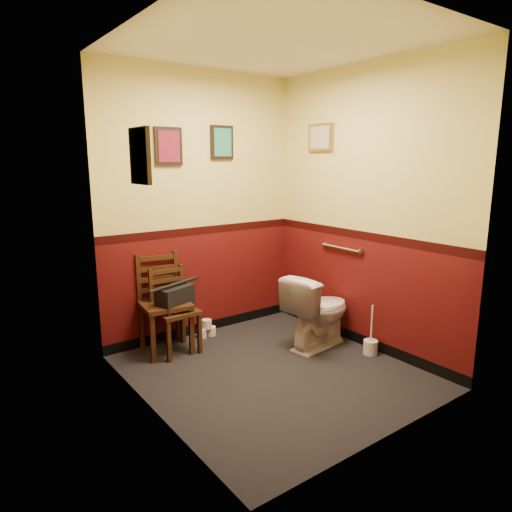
{
  "coord_description": "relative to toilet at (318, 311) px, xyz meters",
  "views": [
    {
      "loc": [
        -2.31,
        -2.9,
        1.82
      ],
      "look_at": [
        0.0,
        0.25,
        1.0
      ],
      "focal_mm": 32.0,
      "sensor_mm": 36.0,
      "label": 1
    }
  ],
  "objects": [
    {
      "name": "chair_right",
      "position": [
        -1.2,
        0.74,
        0.05
      ],
      "size": [
        0.39,
        0.39,
        0.82
      ],
      "rotation": [
        0.0,
        0.0,
        0.02
      ],
      "color": "#3F2512",
      "rests_on": "floor"
    },
    {
      "name": "ceiling",
      "position": [
        -0.72,
        -0.19,
        2.34
      ],
      "size": [
        2.2,
        2.4,
        0.0
      ],
      "primitive_type": "cube",
      "rotation": [
        3.14,
        0.0,
        0.0
      ],
      "color": "silver",
      "rests_on": "ground"
    },
    {
      "name": "framed_print_left",
      "position": [
        -1.8,
        -0.09,
        1.49
      ],
      "size": [
        0.04,
        0.3,
        0.38
      ],
      "color": "black",
      "rests_on": "wall_left"
    },
    {
      "name": "toilet_brush",
      "position": [
        0.27,
        -0.44,
        -0.29
      ],
      "size": [
        0.14,
        0.14,
        0.49
      ],
      "color": "silver",
      "rests_on": "floor"
    },
    {
      "name": "tp_stack",
      "position": [
        -0.77,
        0.87,
        -0.29
      ],
      "size": [
        0.21,
        0.11,
        0.19
      ],
      "color": "silver",
      "rests_on": "floor"
    },
    {
      "name": "grab_bar",
      "position": [
        0.35,
        0.06,
        0.59
      ],
      "size": [
        0.05,
        0.56,
        0.06
      ],
      "color": "silver",
      "rests_on": "wall_right"
    },
    {
      "name": "wall_back",
      "position": [
        -0.72,
        1.01,
        0.99
      ],
      "size": [
        2.2,
        0.0,
        2.7
      ],
      "primitive_type": "cube",
      "rotation": [
        1.57,
        0.0,
        0.0
      ],
      "color": "#4C0D0D",
      "rests_on": "ground"
    },
    {
      "name": "framed_print_right",
      "position": [
        0.36,
        0.41,
        1.69
      ],
      "size": [
        0.04,
        0.34,
        0.28
      ],
      "color": "olive",
      "rests_on": "wall_right"
    },
    {
      "name": "handbag",
      "position": [
        -1.2,
        0.7,
        0.18
      ],
      "size": [
        0.4,
        0.29,
        0.27
      ],
      "rotation": [
        0.0,
        0.0,
        0.34
      ],
      "color": "black",
      "rests_on": "chair_right"
    },
    {
      "name": "chair_left",
      "position": [
        -1.26,
        0.82,
        0.11
      ],
      "size": [
        0.49,
        0.49,
        0.94
      ],
      "rotation": [
        0.0,
        0.0,
        -0.12
      ],
      "color": "#3F2512",
      "rests_on": "floor"
    },
    {
      "name": "wall_front",
      "position": [
        -0.72,
        -1.39,
        0.99
      ],
      "size": [
        2.2,
        0.0,
        2.7
      ],
      "primitive_type": "cube",
      "rotation": [
        -1.57,
        0.0,
        0.0
      ],
      "color": "#4C0D0D",
      "rests_on": "ground"
    },
    {
      "name": "wall_left",
      "position": [
        -1.82,
        -0.19,
        0.99
      ],
      "size": [
        0.0,
        2.4,
        2.7
      ],
      "primitive_type": "cube",
      "rotation": [
        1.57,
        0.0,
        1.57
      ],
      "color": "#4C0D0D",
      "rests_on": "ground"
    },
    {
      "name": "wall_right",
      "position": [
        0.38,
        -0.19,
        0.99
      ],
      "size": [
        0.0,
        2.4,
        2.7
      ],
      "primitive_type": "cube",
      "rotation": [
        1.57,
        0.0,
        -1.57
      ],
      "color": "#4C0D0D",
      "rests_on": "ground"
    },
    {
      "name": "framed_print_back_a",
      "position": [
        -1.07,
        0.99,
        1.59
      ],
      "size": [
        0.28,
        0.04,
        0.36
      ],
      "color": "black",
      "rests_on": "wall_back"
    },
    {
      "name": "toilet",
      "position": [
        0.0,
        0.0,
        0.0
      ],
      "size": [
        0.79,
        0.51,
        0.73
      ],
      "primitive_type": "imported",
      "rotation": [
        0.0,
        0.0,
        1.71
      ],
      "color": "white",
      "rests_on": "floor"
    },
    {
      "name": "floor",
      "position": [
        -0.72,
        -0.19,
        -0.36
      ],
      "size": [
        2.2,
        2.4,
        0.0
      ],
      "primitive_type": "cube",
      "color": "black",
      "rests_on": "ground"
    },
    {
      "name": "framed_print_back_b",
      "position": [
        -0.47,
        0.99,
        1.64
      ],
      "size": [
        0.26,
        0.04,
        0.34
      ],
      "color": "black",
      "rests_on": "wall_back"
    }
  ]
}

